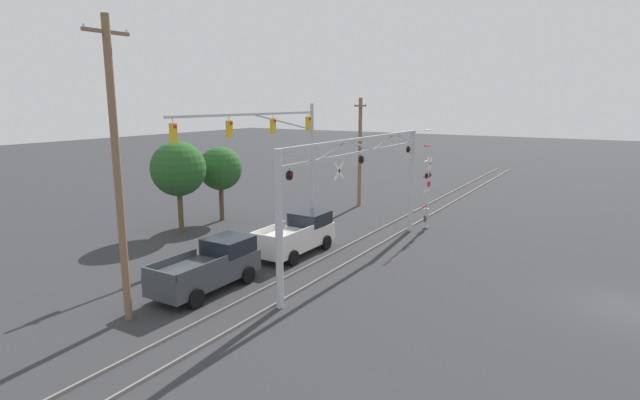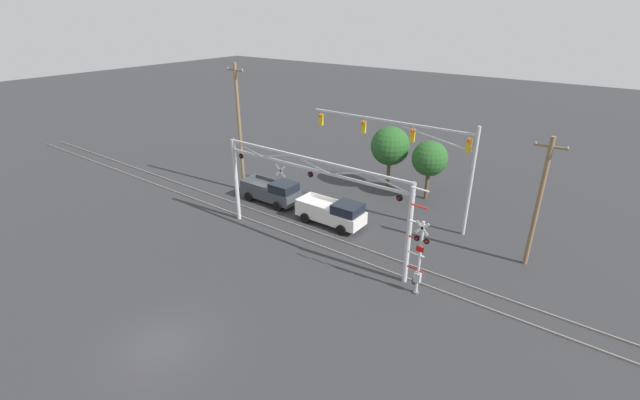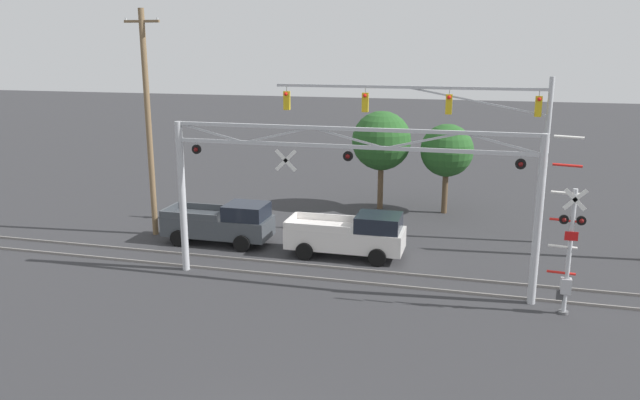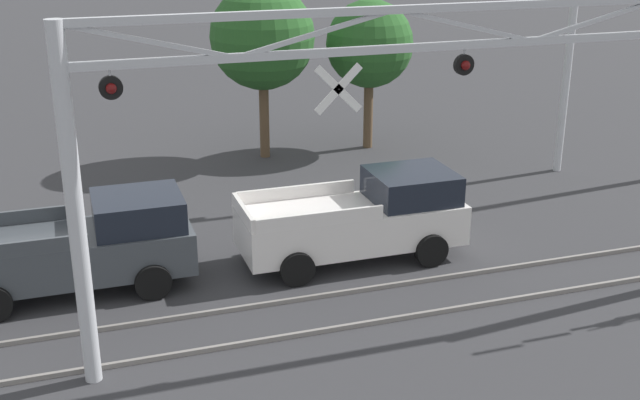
% 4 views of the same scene
% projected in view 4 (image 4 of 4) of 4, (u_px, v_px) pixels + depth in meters
% --- Properties ---
extents(rail_track_near, '(80.00, 0.08, 0.10)m').
position_uv_depth(rail_track_near, '(442.00, 311.00, 16.58)').
color(rail_track_near, gray).
rests_on(rail_track_near, ground_plane).
extents(rail_track_far, '(80.00, 0.08, 0.10)m').
position_uv_depth(rail_track_far, '(413.00, 282.00, 17.85)').
color(rail_track_far, gray).
rests_on(rail_track_far, ground_plane).
extents(crossing_gantry, '(14.29, 0.31, 6.32)m').
position_uv_depth(crossing_gantry, '(460.00, 118.00, 14.88)').
color(crossing_gantry, '#B7BABF').
rests_on(crossing_gantry, ground_plane).
extents(pickup_truck_lead, '(5.27, 2.20, 2.03)m').
position_uv_depth(pickup_truck_lead, '(362.00, 218.00, 18.92)').
color(pickup_truck_lead, silver).
rests_on(pickup_truck_lead, ground_plane).
extents(pickup_truck_following, '(5.18, 2.20, 2.03)m').
position_uv_depth(pickup_truck_following, '(83.00, 246.00, 17.35)').
color(pickup_truck_following, '#3D4247').
rests_on(pickup_truck_following, ground_plane).
extents(background_tree_beyond_span, '(3.38, 3.38, 5.69)m').
position_uv_depth(background_tree_beyond_span, '(262.00, 37.00, 25.64)').
color(background_tree_beyond_span, brown).
rests_on(background_tree_beyond_span, ground_plane).
extents(background_tree_far_left_verge, '(2.94, 2.94, 5.07)m').
position_uv_depth(background_tree_far_left_verge, '(370.00, 44.00, 26.83)').
color(background_tree_far_left_verge, brown).
rests_on(background_tree_far_left_verge, ground_plane).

